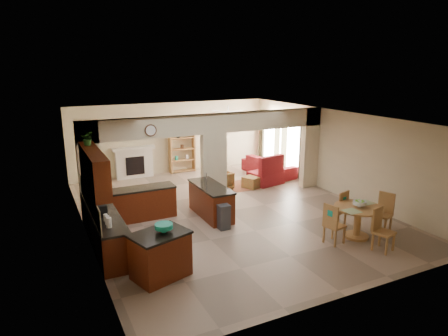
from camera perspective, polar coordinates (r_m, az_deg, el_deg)
name	(u,v)px	position (r m, az deg, el deg)	size (l,w,h in m)	color
floor	(228,211)	(11.95, 0.56, -6.19)	(10.00, 10.00, 0.00)	gray
ceiling	(228,117)	(11.26, 0.60, 7.24)	(10.00, 10.00, 0.00)	white
wall_back	(172,138)	(16.05, -7.45, 4.29)	(8.00, 8.00, 0.00)	#BEAD8B
wall_front	(352,227)	(7.62, 17.82, -8.08)	(8.00, 8.00, 0.00)	#BEAD8B
wall_left	(83,183)	(10.43, -19.49, -2.07)	(10.00, 10.00, 0.00)	#BEAD8B
wall_right	(336,153)	(13.74, 15.68, 2.12)	(10.00, 10.00, 0.00)	#BEAD8B
partition_left_pier	(90,172)	(11.43, -18.62, -0.59)	(0.60, 0.25, 2.80)	#BEAD8B
partition_center_pier	(214,168)	(12.48, -1.48, 0.01)	(0.80, 0.25, 2.20)	#BEAD8B
partition_right_pier	(310,148)	(14.30, 12.14, 2.81)	(0.60, 0.25, 2.80)	#BEAD8B
partition_header	(213,123)	(12.20, -1.52, 6.39)	(8.00, 0.25, 0.60)	#BEAD8B
kitchen_counter	(118,217)	(10.59, -14.90, -6.82)	(2.52, 3.29, 1.48)	#451508
upper_cabinets	(94,170)	(9.55, -18.09, -0.22)	(0.35, 2.40, 0.90)	#451508
peninsula	(211,201)	(11.46, -1.87, -4.70)	(0.70, 1.85, 0.91)	#451508
wall_clock	(151,130)	(11.39, -10.43, 5.30)	(0.34, 0.34, 0.03)	#4A2A18
rug	(232,187)	(14.23, 1.11, -2.72)	(1.60, 1.30, 0.01)	brown
fireplace	(134,162)	(15.63, -12.71, 0.83)	(1.60, 0.35, 1.20)	beige
shelving_unit	(182,150)	(16.10, -6.00, 2.55)	(1.00, 0.32, 1.80)	olive
window_a	(294,146)	(15.52, 9.95, 3.08)	(0.02, 0.90, 1.90)	white
window_b	(270,139)	(16.89, 6.58, 4.14)	(0.02, 0.90, 1.90)	white
glazed_door	(281,146)	(16.23, 8.18, 3.12)	(0.02, 0.70, 2.10)	white
drape_a_left	(303,149)	(15.02, 11.16, 2.65)	(0.10, 0.28, 2.30)	#381B16
drape_a_right	(284,144)	(15.97, 8.58, 3.47)	(0.10, 0.28, 2.30)	#381B16
drape_b_left	(277,141)	(16.38, 7.59, 3.78)	(0.10, 0.28, 2.30)	#381B16
drape_b_right	(262,137)	(17.37, 5.41, 4.46)	(0.10, 0.28, 2.30)	#381B16
ceiling_fan	(228,112)	(14.62, 0.59, 8.00)	(1.00, 1.00, 0.10)	white
kitchen_island	(160,255)	(8.40, -9.08, -12.16)	(1.31, 1.10, 0.97)	#451508
teal_bowl	(164,228)	(8.20, -8.59, -8.45)	(0.37, 0.37, 0.17)	#159077
trash_can	(224,218)	(10.61, -0.03, -7.15)	(0.29, 0.25, 0.62)	#2D2D30
dining_table	(358,217)	(10.59, 18.57, -6.71)	(1.19, 1.19, 0.81)	olive
fruit_bowl	(360,204)	(10.47, 18.79, -4.84)	(0.32, 0.32, 0.17)	#65B627
sofa	(269,166)	(15.89, 6.41, 0.32)	(0.92, 2.36, 0.69)	maroon
chaise	(266,177)	(14.70, 5.97, -1.36)	(1.10, 0.90, 0.44)	maroon
armchair	(221,181)	(13.88, -0.42, -1.81)	(0.68, 0.70, 0.64)	maroon
ottoman	(252,182)	(14.18, 3.98, -2.02)	(0.53, 0.53, 0.39)	maroon
plant	(88,138)	(10.02, -18.89, 4.04)	(0.31, 0.27, 0.34)	#204A13
chair_north	(340,208)	(11.07, 16.20, -5.47)	(0.52, 0.52, 1.02)	olive
chair_east	(384,211)	(11.24, 21.89, -5.66)	(0.54, 0.54, 1.02)	olive
chair_south	(381,227)	(10.10, 21.51, -7.91)	(0.52, 0.52, 1.02)	olive
chair_west	(333,223)	(10.03, 15.26, -7.53)	(0.50, 0.50, 1.02)	olive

